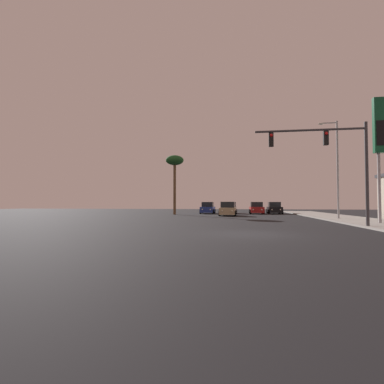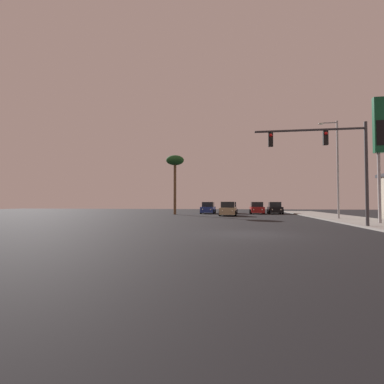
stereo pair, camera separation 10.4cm
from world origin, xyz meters
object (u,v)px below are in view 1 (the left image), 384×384
at_px(car_blue, 208,208).
at_px(traffic_light_mast, 333,153).
at_px(palm_tree_mid, 175,163).
at_px(car_white, 230,208).
at_px(car_tan, 228,209).
at_px(car_black, 274,208).
at_px(street_lamp, 336,164).
at_px(car_red, 257,208).

relative_size(car_blue, traffic_light_mast, 0.63).
bearing_deg(palm_tree_mid, car_blue, 47.56).
height_order(car_white, car_blue, same).
bearing_deg(car_tan, car_black, -128.12).
distance_m(car_white, street_lamp, 18.77).
bearing_deg(car_tan, car_blue, -64.87).
bearing_deg(palm_tree_mid, street_lamp, -29.99).
relative_size(car_tan, street_lamp, 0.48).
distance_m(car_blue, car_red, 6.96).
height_order(traffic_light_mast, palm_tree_mid, palm_tree_mid).
xyz_separation_m(car_blue, car_tan, (3.13, -7.07, 0.00)).
xyz_separation_m(car_blue, palm_tree_mid, (-4.01, -4.38, 6.11)).
bearing_deg(street_lamp, car_tan, 144.31).
bearing_deg(car_tan, car_red, -117.23).
bearing_deg(car_black, car_tan, 50.25).
xyz_separation_m(car_tan, palm_tree_mid, (-7.14, 2.69, 6.11)).
height_order(car_red, palm_tree_mid, palm_tree_mid).
xyz_separation_m(car_red, palm_tree_mid, (-10.97, -4.38, 6.11)).
height_order(car_tan, palm_tree_mid, palm_tree_mid).
height_order(car_blue, street_lamp, street_lamp).
bearing_deg(car_red, car_white, -13.66).
bearing_deg(car_red, traffic_light_mast, 96.93).
height_order(car_white, palm_tree_mid, palm_tree_mid).
distance_m(car_black, traffic_light_mast, 24.55).
xyz_separation_m(car_black, car_tan, (-6.38, -7.79, 0.00)).
distance_m(car_blue, car_tan, 7.73).
bearing_deg(car_black, car_blue, 3.90).
bearing_deg(car_tan, car_white, -89.32).
distance_m(car_black, car_red, 2.65).
xyz_separation_m(car_black, street_lamp, (3.80, -15.10, 4.36)).
bearing_deg(car_white, car_black, 177.99).
height_order(car_blue, car_tan, same).
distance_m(car_blue, traffic_light_mast, 25.98).
relative_size(car_white, traffic_light_mast, 0.63).
relative_size(car_white, car_red, 1.00).
distance_m(car_white, palm_tree_mid, 10.79).
height_order(car_red, traffic_light_mast, traffic_light_mast).
bearing_deg(traffic_light_mast, car_black, 92.01).
distance_m(car_tan, car_red, 8.04).
bearing_deg(car_blue, palm_tree_mid, 48.38).
xyz_separation_m(traffic_light_mast, street_lamp, (2.95, 9.12, 0.41)).
height_order(car_tan, car_red, same).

